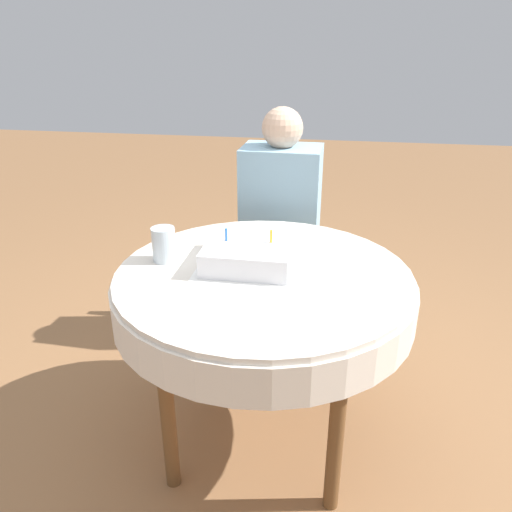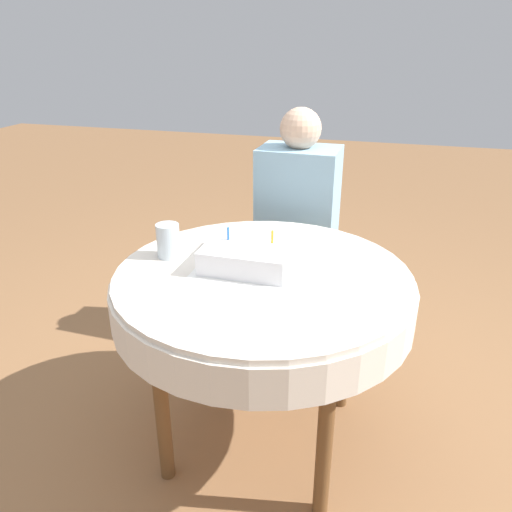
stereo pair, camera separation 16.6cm
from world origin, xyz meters
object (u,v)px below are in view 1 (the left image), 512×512
(person, at_px, (280,209))
(drinking_glass, at_px, (164,244))
(chair, at_px, (282,245))
(birthday_cake, at_px, (250,253))

(person, xyz_separation_m, drinking_glass, (-0.32, -0.71, 0.09))
(person, distance_m, drinking_glass, 0.78)
(chair, height_order, drinking_glass, chair)
(birthday_cake, xyz_separation_m, drinking_glass, (-0.30, -0.02, 0.02))
(person, height_order, birthday_cake, person)
(person, height_order, drinking_glass, person)
(birthday_cake, height_order, drinking_glass, birthday_cake)
(chair, bearing_deg, drinking_glass, -110.35)
(chair, relative_size, drinking_glass, 7.10)
(person, distance_m, birthday_cake, 0.69)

